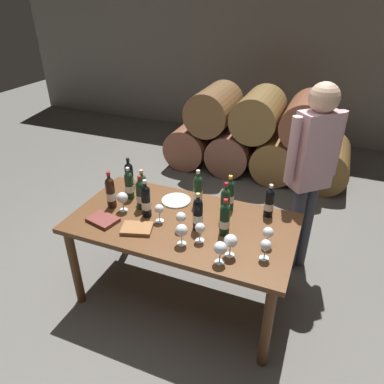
{
  "coord_description": "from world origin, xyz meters",
  "views": [
    {
      "loc": [
        0.91,
        -2.04,
        2.3
      ],
      "look_at": [
        0.0,
        0.2,
        0.91
      ],
      "focal_mm": 33.22,
      "sensor_mm": 36.0,
      "label": 1
    }
  ],
  "objects_px": {
    "dining_table": "(182,231)",
    "wine_glass_4": "(182,231)",
    "wine_bottle_7": "(129,176)",
    "wine_bottle_11": "(225,219)",
    "wine_bottle_8": "(111,192)",
    "wine_bottle_4": "(269,202)",
    "tasting_notebook": "(103,220)",
    "sommelier_presenting": "(312,166)",
    "wine_glass_3": "(200,229)",
    "wine_bottle_0": "(230,195)",
    "serving_plate": "(176,201)",
    "wine_bottle_2": "(141,194)",
    "wine_bottle_6": "(146,201)",
    "wine_glass_6": "(220,249)",
    "wine_bottle_1": "(142,188)",
    "wine_bottle_3": "(198,214)",
    "wine_bottle_9": "(198,190)",
    "wine_glass_7": "(159,210)",
    "leather_ledger": "(137,229)",
    "wine_bottle_10": "(129,185)",
    "wine_glass_5": "(266,246)",
    "wine_glass_8": "(122,198)",
    "wine_bottle_5": "(225,204)",
    "wine_glass_2": "(268,233)",
    "wine_glass_1": "(231,241)",
    "wine_glass_0": "(181,218)"
  },
  "relations": [
    {
      "from": "dining_table",
      "to": "wine_glass_4",
      "type": "height_order",
      "value": "wine_glass_4"
    },
    {
      "from": "wine_bottle_7",
      "to": "wine_bottle_11",
      "type": "bearing_deg",
      "value": -18.14
    },
    {
      "from": "dining_table",
      "to": "wine_bottle_8",
      "type": "xyz_separation_m",
      "value": [
        -0.61,
        -0.02,
        0.23
      ]
    },
    {
      "from": "wine_bottle_4",
      "to": "tasting_notebook",
      "type": "height_order",
      "value": "wine_bottle_4"
    },
    {
      "from": "sommelier_presenting",
      "to": "wine_glass_3",
      "type": "bearing_deg",
      "value": -123.91
    },
    {
      "from": "wine_bottle_8",
      "to": "wine_bottle_11",
      "type": "height_order",
      "value": "wine_bottle_8"
    },
    {
      "from": "wine_bottle_0",
      "to": "serving_plate",
      "type": "xyz_separation_m",
      "value": [
        -0.44,
        -0.06,
        -0.12
      ]
    },
    {
      "from": "wine_bottle_2",
      "to": "wine_bottle_6",
      "type": "bearing_deg",
      "value": -41.63
    },
    {
      "from": "wine_glass_6",
      "to": "serving_plate",
      "type": "relative_size",
      "value": 0.67
    },
    {
      "from": "sommelier_presenting",
      "to": "wine_bottle_1",
      "type": "bearing_deg",
      "value": -154.15
    },
    {
      "from": "wine_bottle_3",
      "to": "wine_bottle_9",
      "type": "xyz_separation_m",
      "value": [
        -0.12,
        0.31,
        0.01
      ]
    },
    {
      "from": "wine_bottle_0",
      "to": "wine_glass_7",
      "type": "xyz_separation_m",
      "value": [
        -0.43,
        -0.37,
        -0.03
      ]
    },
    {
      "from": "wine_bottle_7",
      "to": "wine_glass_7",
      "type": "bearing_deg",
      "value": -36.83
    },
    {
      "from": "leather_ledger",
      "to": "wine_bottle_10",
      "type": "bearing_deg",
      "value": 109.43
    },
    {
      "from": "wine_bottle_7",
      "to": "wine_glass_5",
      "type": "bearing_deg",
      "value": -20.25
    },
    {
      "from": "wine_bottle_2",
      "to": "wine_bottle_7",
      "type": "height_order",
      "value": "wine_bottle_7"
    },
    {
      "from": "wine_bottle_8",
      "to": "wine_glass_3",
      "type": "distance_m",
      "value": 0.83
    },
    {
      "from": "wine_bottle_3",
      "to": "wine_glass_8",
      "type": "distance_m",
      "value": 0.64
    },
    {
      "from": "wine_bottle_2",
      "to": "wine_bottle_8",
      "type": "distance_m",
      "value": 0.24
    },
    {
      "from": "wine_bottle_5",
      "to": "wine_glass_6",
      "type": "bearing_deg",
      "value": -76.05
    },
    {
      "from": "wine_bottle_8",
      "to": "wine_glass_8",
      "type": "bearing_deg",
      "value": -6.35
    },
    {
      "from": "wine_bottle_11",
      "to": "wine_glass_2",
      "type": "relative_size",
      "value": 1.95
    },
    {
      "from": "wine_bottle_0",
      "to": "tasting_notebook",
      "type": "relative_size",
      "value": 1.34
    },
    {
      "from": "wine_bottle_4",
      "to": "wine_glass_2",
      "type": "xyz_separation_m",
      "value": [
        0.07,
        -0.38,
        -0.01
      ]
    },
    {
      "from": "wine_bottle_8",
      "to": "wine_glass_1",
      "type": "distance_m",
      "value": 1.08
    },
    {
      "from": "tasting_notebook",
      "to": "leather_ledger",
      "type": "distance_m",
      "value": 0.3
    },
    {
      "from": "wine_bottle_0",
      "to": "wine_bottle_6",
      "type": "height_order",
      "value": "wine_bottle_6"
    },
    {
      "from": "wine_bottle_0",
      "to": "tasting_notebook",
      "type": "height_order",
      "value": "wine_bottle_0"
    },
    {
      "from": "wine_glass_5",
      "to": "wine_glass_7",
      "type": "height_order",
      "value": "wine_glass_5"
    },
    {
      "from": "wine_bottle_0",
      "to": "wine_bottle_4",
      "type": "distance_m",
      "value": 0.31
    },
    {
      "from": "wine_bottle_1",
      "to": "wine_bottle_9",
      "type": "distance_m",
      "value": 0.45
    },
    {
      "from": "wine_glass_0",
      "to": "wine_glass_2",
      "type": "distance_m",
      "value": 0.62
    },
    {
      "from": "wine_bottle_7",
      "to": "wine_bottle_11",
      "type": "distance_m",
      "value": 1.01
    },
    {
      "from": "sommelier_presenting",
      "to": "wine_bottle_7",
      "type": "bearing_deg",
      "value": -162.11
    },
    {
      "from": "wine_bottle_3",
      "to": "leather_ledger",
      "type": "height_order",
      "value": "wine_bottle_3"
    },
    {
      "from": "wine_glass_0",
      "to": "leather_ledger",
      "type": "height_order",
      "value": "wine_glass_0"
    },
    {
      "from": "wine_bottle_9",
      "to": "wine_glass_2",
      "type": "bearing_deg",
      "value": -26.81
    },
    {
      "from": "wine_bottle_8",
      "to": "wine_glass_5",
      "type": "height_order",
      "value": "wine_bottle_8"
    },
    {
      "from": "wine_bottle_2",
      "to": "wine_glass_0",
      "type": "distance_m",
      "value": 0.45
    },
    {
      "from": "wine_bottle_3",
      "to": "wine_bottle_10",
      "type": "xyz_separation_m",
      "value": [
        -0.69,
        0.2,
        -0.01
      ]
    },
    {
      "from": "wine_bottle_0",
      "to": "serving_plate",
      "type": "relative_size",
      "value": 1.23
    },
    {
      "from": "dining_table",
      "to": "wine_bottle_11",
      "type": "bearing_deg",
      "value": -5.38
    },
    {
      "from": "wine_bottle_6",
      "to": "wine_glass_8",
      "type": "height_order",
      "value": "wine_bottle_6"
    },
    {
      "from": "wine_bottle_2",
      "to": "wine_bottle_3",
      "type": "xyz_separation_m",
      "value": [
        0.52,
        -0.1,
        0.0
      ]
    },
    {
      "from": "wine_bottle_1",
      "to": "tasting_notebook",
      "type": "relative_size",
      "value": 1.31
    },
    {
      "from": "wine_bottle_1",
      "to": "wine_glass_1",
      "type": "relative_size",
      "value": 1.76
    },
    {
      "from": "wine_glass_8",
      "to": "wine_bottle_3",
      "type": "bearing_deg",
      "value": -0.88
    },
    {
      "from": "wine_bottle_4",
      "to": "wine_glass_4",
      "type": "height_order",
      "value": "wine_bottle_4"
    },
    {
      "from": "wine_glass_2",
      "to": "tasting_notebook",
      "type": "distance_m",
      "value": 1.23
    },
    {
      "from": "wine_bottle_4",
      "to": "tasting_notebook",
      "type": "bearing_deg",
      "value": -154.32
    }
  ]
}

